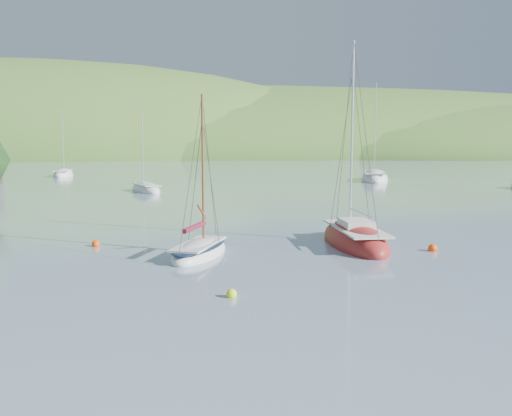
{
  "coord_description": "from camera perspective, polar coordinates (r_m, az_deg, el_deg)",
  "views": [
    {
      "loc": [
        -0.74,
        -19.55,
        5.71
      ],
      "look_at": [
        1.16,
        8.0,
        2.25
      ],
      "focal_mm": 40.0,
      "sensor_mm": 36.0,
      "label": 1
    }
  ],
  "objects": [
    {
      "name": "distant_sloop_a",
      "position": [
        60.78,
        -10.96,
        1.78
      ],
      "size": [
        4.7,
        6.83,
        9.23
      ],
      "rotation": [
        0.0,
        0.0,
        0.42
      ],
      "color": "white",
      "rests_on": "ground"
    },
    {
      "name": "shoreline_hills",
      "position": [
        192.26,
        -6.63,
        5.4
      ],
      "size": [
        690.0,
        135.0,
        56.0
      ],
      "color": "#426C29",
      "rests_on": "ground"
    },
    {
      "name": "ground",
      "position": [
        20.38,
        -1.72,
        -9.12
      ],
      "size": [
        700.0,
        700.0,
        0.0
      ],
      "primitive_type": "plane",
      "color": "#738F9F",
      "rests_on": "ground"
    },
    {
      "name": "distant_sloop_b",
      "position": [
        75.87,
        11.76,
        2.85
      ],
      "size": [
        5.63,
        10.21,
        13.8
      ],
      "rotation": [
        0.0,
        0.0,
        -0.24
      ],
      "color": "white",
      "rests_on": "ground"
    },
    {
      "name": "sloop_red",
      "position": [
        30.7,
        9.86,
        -3.26
      ],
      "size": [
        3.1,
        7.99,
        11.64
      ],
      "rotation": [
        0.0,
        0.0,
        0.05
      ],
      "color": "maroon",
      "rests_on": "ground"
    },
    {
      "name": "mooring_buoys",
      "position": [
        27.19,
        2.1,
        -4.72
      ],
      "size": [
        17.6,
        10.43,
        0.47
      ],
      "color": "#E4FA17",
      "rests_on": "ground"
    },
    {
      "name": "distant_sloop_c",
      "position": [
        87.47,
        -18.72,
        3.15
      ],
      "size": [
        3.25,
        7.51,
        10.42
      ],
      "rotation": [
        0.0,
        0.0,
        0.09
      ],
      "color": "white",
      "rests_on": "ground"
    },
    {
      "name": "daysailer_white",
      "position": [
        27.77,
        -5.69,
        -4.33
      ],
      "size": [
        3.58,
        5.75,
        8.3
      ],
      "rotation": [
        0.0,
        0.0,
        -0.32
      ],
      "color": "white",
      "rests_on": "ground"
    }
  ]
}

